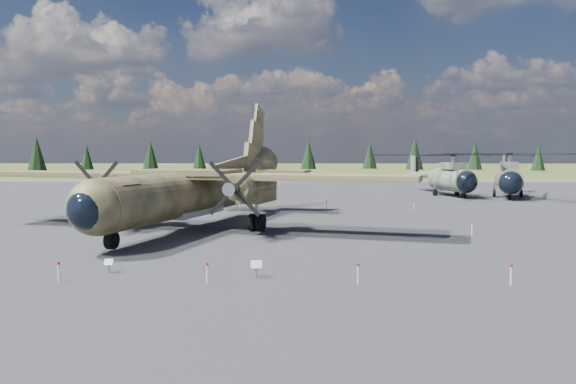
{
  "coord_description": "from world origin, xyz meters",
  "views": [
    {
      "loc": [
        5.81,
        -35.48,
        5.21
      ],
      "look_at": [
        4.81,
        2.0,
        2.61
      ],
      "focal_mm": 35.0,
      "sensor_mm": 36.0,
      "label": 1
    }
  ],
  "objects": [
    {
      "name": "ground",
      "position": [
        0.0,
        0.0,
        0.0
      ],
      "size": [
        500.0,
        500.0,
        0.0
      ],
      "primitive_type": "plane",
      "color": "#57602B",
      "rests_on": "ground"
    },
    {
      "name": "apron",
      "position": [
        0.0,
        10.0,
        0.0
      ],
      "size": [
        120.0,
        120.0,
        0.04
      ],
      "primitive_type": "cube",
      "color": "slate",
      "rests_on": "ground"
    },
    {
      "name": "transport_plane",
      "position": [
        -1.74,
        3.46,
        2.94
      ],
      "size": [
        30.8,
        27.54,
        10.25
      ],
      "rotation": [
        0.0,
        0.0,
        -0.27
      ],
      "color": "#383F22",
      "rests_on": "ground"
    },
    {
      "name": "helicopter_near",
      "position": [
        23.62,
        32.47,
        3.63
      ],
      "size": [
        23.62,
        25.34,
        5.12
      ],
      "rotation": [
        0.0,
        0.0,
        0.19
      ],
      "color": "slate",
      "rests_on": "ground"
    },
    {
      "name": "helicopter_mid",
      "position": [
        29.73,
        30.3,
        3.73
      ],
      "size": [
        25.78,
        26.27,
        5.26
      ],
      "rotation": [
        0.0,
        0.0,
        -0.29
      ],
      "color": "slate",
      "rests_on": "ground"
    },
    {
      "name": "info_placard_left",
      "position": [
        -2.63,
        -11.59,
        0.41
      ],
      "size": [
        0.41,
        0.21,
        0.62
      ],
      "rotation": [
        0.0,
        0.0,
        -0.11
      ],
      "color": "gray",
      "rests_on": "ground"
    },
    {
      "name": "info_placard_right",
      "position": [
        3.87,
        -12.43,
        0.5
      ],
      "size": [
        0.49,
        0.24,
        0.75
      ],
      "rotation": [
        0.0,
        0.0,
        0.09
      ],
      "color": "gray",
      "rests_on": "ground"
    },
    {
      "name": "barrier_fence",
      "position": [
        -0.46,
        -0.08,
        0.51
      ],
      "size": [
        33.12,
        29.62,
        0.85
      ],
      "color": "silver",
      "rests_on": "ground"
    },
    {
      "name": "treeline",
      "position": [
        4.87,
        -1.63,
        4.79
      ],
      "size": [
        305.22,
        316.82,
        10.96
      ],
      "color": "black",
      "rests_on": "ground"
    }
  ]
}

